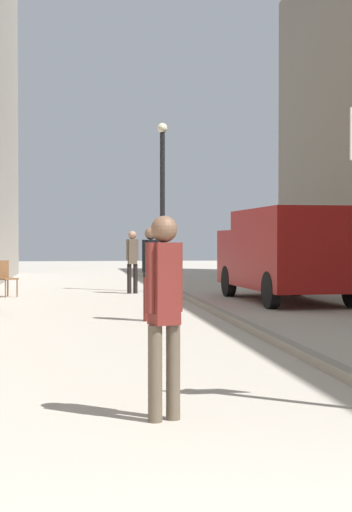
% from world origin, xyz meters
% --- Properties ---
extents(ground_plane, '(80.00, 80.00, 0.00)m').
position_xyz_m(ground_plane, '(0.00, 12.00, 0.00)').
color(ground_plane, '#A8A093').
extents(kerb_strip, '(0.16, 40.00, 0.12)m').
position_xyz_m(kerb_strip, '(1.58, 12.00, 0.06)').
color(kerb_strip, gray).
rests_on(kerb_strip, ground_plane).
extents(pedestrian_main_foreground, '(0.32, 0.25, 1.69)m').
position_xyz_m(pedestrian_main_foreground, '(0.15, 11.55, 0.98)').
color(pedestrian_main_foreground, maroon).
rests_on(pedestrian_main_foreground, ground_plane).
extents(pedestrian_mid_block, '(0.31, 0.25, 1.65)m').
position_xyz_m(pedestrian_mid_block, '(-0.52, 4.02, 0.95)').
color(pedestrian_mid_block, brown).
rests_on(pedestrian_mid_block, ground_plane).
extents(pedestrian_far_crossing, '(0.34, 0.22, 1.72)m').
position_xyz_m(pedestrian_far_crossing, '(0.38, 18.71, 0.99)').
color(pedestrian_far_crossing, black).
rests_on(pedestrian_far_crossing, ground_plane).
extents(delivery_van, '(2.29, 5.27, 2.18)m').
position_xyz_m(delivery_van, '(3.79, 15.44, 1.18)').
color(delivery_van, maroon).
rests_on(delivery_van, ground_plane).
extents(lamp_post, '(0.28, 0.28, 4.76)m').
position_xyz_m(lamp_post, '(1.27, 19.16, 2.72)').
color(lamp_post, black).
rests_on(lamp_post, ground_plane).
extents(cafe_chair_near_window, '(0.62, 0.62, 0.94)m').
position_xyz_m(cafe_chair_near_window, '(-2.99, 17.91, 0.55)').
color(cafe_chair_near_window, brown).
rests_on(cafe_chair_near_window, ground_plane).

